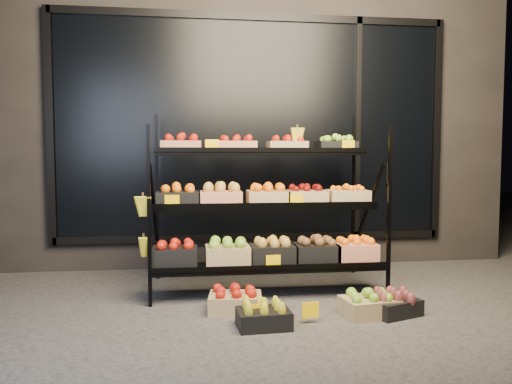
{
  "coord_description": "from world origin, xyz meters",
  "views": [
    {
      "loc": [
        -0.68,
        -3.94,
        1.23
      ],
      "look_at": [
        -0.1,
        0.55,
        0.92
      ],
      "focal_mm": 35.0,
      "sensor_mm": 36.0,
      "label": 1
    }
  ],
  "objects": [
    {
      "name": "display_rack",
      "position": [
        -0.01,
        0.6,
        0.79
      ],
      "size": [
        2.18,
        1.02,
        1.66
      ],
      "color": "black",
      "rests_on": "ground"
    },
    {
      "name": "floor_crate_left",
      "position": [
        -0.34,
        -0.05,
        0.1
      ],
      "size": [
        0.45,
        0.35,
        0.21
      ],
      "rotation": [
        0.0,
        0.0,
        -0.12
      ],
      "color": "tan",
      "rests_on": "ground"
    },
    {
      "name": "building",
      "position": [
        0.0,
        2.59,
        1.75
      ],
      "size": [
        6.0,
        2.08,
        3.5
      ],
      "color": "#2D2826",
      "rests_on": "ground"
    },
    {
      "name": "floor_crate_midright",
      "position": [
        0.69,
        -0.28,
        0.1
      ],
      "size": [
        0.45,
        0.36,
        0.21
      ],
      "rotation": [
        0.0,
        0.0,
        0.15
      ],
      "color": "tan",
      "rests_on": "ground"
    },
    {
      "name": "ground",
      "position": [
        0.0,
        0.0,
        0.0
      ],
      "size": [
        24.0,
        24.0,
        0.0
      ],
      "primitive_type": "plane",
      "color": "#514F4C",
      "rests_on": "ground"
    },
    {
      "name": "tag_floor_b",
      "position": [
        0.19,
        -0.4,
        0.06
      ],
      "size": [
        0.13,
        0.01,
        0.12
      ],
      "primitive_type": "cube",
      "color": "#FFC300",
      "rests_on": "ground"
    },
    {
      "name": "tag_floor_a",
      "position": [
        -0.24,
        -0.4,
        0.06
      ],
      "size": [
        0.13,
        0.01,
        0.12
      ],
      "primitive_type": "cube",
      "color": "#FFC300",
      "rests_on": "ground"
    },
    {
      "name": "floor_crate_midleft",
      "position": [
        -0.17,
        -0.44,
        0.09
      ],
      "size": [
        0.4,
        0.3,
        0.19
      ],
      "rotation": [
        0.0,
        0.0,
        0.06
      ],
      "color": "black",
      "rests_on": "ground"
    },
    {
      "name": "floor_crate_right",
      "position": [
        0.88,
        -0.29,
        0.09
      ],
      "size": [
        0.44,
        0.39,
        0.19
      ],
      "rotation": [
        0.0,
        0.0,
        0.35
      ],
      "color": "black",
      "rests_on": "ground"
    }
  ]
}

